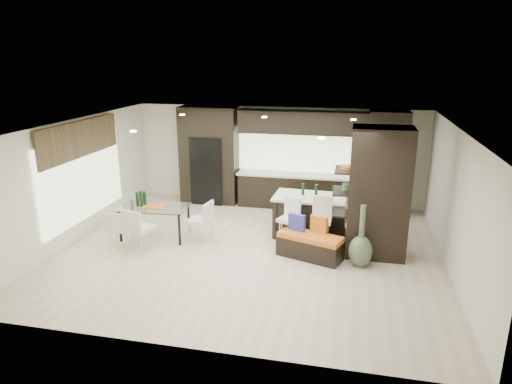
% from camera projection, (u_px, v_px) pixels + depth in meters
% --- Properties ---
extents(ground, '(8.00, 8.00, 0.00)m').
position_uv_depth(ground, '(250.00, 251.00, 9.81)').
color(ground, '#C7B298').
rests_on(ground, ground).
extents(back_wall, '(8.00, 0.02, 2.70)m').
position_uv_depth(back_wall, '(278.00, 156.00, 12.69)').
color(back_wall, silver).
rests_on(back_wall, ground).
extents(left_wall, '(0.02, 7.00, 2.70)m').
position_uv_depth(left_wall, '(76.00, 180.00, 10.23)').
color(left_wall, silver).
rests_on(left_wall, ground).
extents(right_wall, '(0.02, 7.00, 2.70)m').
position_uv_depth(right_wall, '(456.00, 204.00, 8.61)').
color(right_wall, silver).
rests_on(right_wall, ground).
extents(ceiling, '(8.00, 7.00, 0.02)m').
position_uv_depth(ceiling, '(250.00, 126.00, 9.03)').
color(ceiling, white).
rests_on(ceiling, ground).
extents(window_left, '(0.04, 3.20, 1.90)m').
position_uv_depth(window_left, '(83.00, 178.00, 10.41)').
color(window_left, '#B2D199').
rests_on(window_left, left_wall).
extents(window_back, '(3.40, 0.04, 1.20)m').
position_uv_depth(window_back, '(300.00, 150.00, 12.48)').
color(window_back, '#B2D199').
rests_on(window_back, back_wall).
extents(stone_accent, '(0.08, 3.00, 0.80)m').
position_uv_depth(stone_accent, '(80.00, 139.00, 10.15)').
color(stone_accent, brown).
rests_on(stone_accent, left_wall).
extents(ceiling_spots, '(4.00, 3.00, 0.02)m').
position_uv_depth(ceiling_spots, '(252.00, 125.00, 9.27)').
color(ceiling_spots, white).
rests_on(ceiling_spots, ceiling).
extents(back_cabinetry, '(6.80, 0.68, 2.70)m').
position_uv_depth(back_cabinetry, '(294.00, 159.00, 12.28)').
color(back_cabinetry, black).
rests_on(back_cabinetry, ground).
extents(refrigerator, '(0.90, 0.68, 1.90)m').
position_uv_depth(refrigerator, '(209.00, 169.00, 12.84)').
color(refrigerator, black).
rests_on(refrigerator, ground).
extents(partition_column, '(1.20, 0.80, 2.70)m').
position_uv_depth(partition_column, '(379.00, 193.00, 9.26)').
color(partition_column, black).
rests_on(partition_column, ground).
extents(kitchen_island, '(2.33, 1.08, 0.96)m').
position_uv_depth(kitchen_island, '(324.00, 217.00, 10.46)').
color(kitchen_island, black).
rests_on(kitchen_island, ground).
extents(stool_left, '(0.51, 0.51, 0.89)m').
position_uv_depth(stool_left, '(288.00, 228.00, 9.87)').
color(stool_left, silver).
rests_on(stool_left, ground).
extents(stool_mid, '(0.42, 0.42, 0.95)m').
position_uv_depth(stool_mid, '(321.00, 230.00, 9.71)').
color(stool_mid, silver).
rests_on(stool_mid, ground).
extents(stool_right, '(0.44, 0.44, 0.95)m').
position_uv_depth(stool_right, '(355.00, 232.00, 9.56)').
color(stool_right, silver).
rests_on(stool_right, ground).
extents(bench, '(1.42, 0.92, 0.51)m').
position_uv_depth(bench, '(310.00, 246.00, 9.42)').
color(bench, black).
rests_on(bench, ground).
extents(floor_vase, '(0.50, 0.50, 1.28)m').
position_uv_depth(floor_vase, '(361.00, 236.00, 8.93)').
color(floor_vase, '#49573E').
rests_on(floor_vase, ground).
extents(dining_table, '(1.59, 0.96, 0.74)m').
position_uv_depth(dining_table, '(155.00, 222.00, 10.44)').
color(dining_table, white).
rests_on(dining_table, ground).
extents(chair_near, '(0.59, 0.59, 0.89)m').
position_uv_depth(chair_near, '(140.00, 231.00, 9.72)').
color(chair_near, silver).
rests_on(chair_near, ground).
extents(chair_far, '(0.47, 0.47, 0.80)m').
position_uv_depth(chair_far, '(120.00, 231.00, 9.85)').
color(chair_far, silver).
rests_on(chair_far, ground).
extents(chair_end, '(0.53, 0.53, 0.87)m').
position_uv_depth(chair_end, '(200.00, 223.00, 10.20)').
color(chair_end, silver).
rests_on(chair_end, ground).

